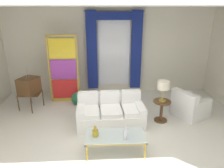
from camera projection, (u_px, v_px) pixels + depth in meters
ground_plane at (115, 137)px, 5.21m from camera, size 16.00×16.00×0.00m
wall_rear at (109, 51)px, 7.58m from camera, size 8.00×0.12×3.00m
ceiling_slab at (113, 5)px, 4.94m from camera, size 8.00×7.60×0.04m
curtained_window at (114, 45)px, 7.35m from camera, size 2.00×0.17×2.70m
couch_white_long at (110, 112)px, 5.77m from camera, size 1.80×1.00×0.86m
coffee_table at (115, 137)px, 4.57m from camera, size 1.27×0.61×0.41m
bottle_blue_decanter at (95, 132)px, 4.51m from camera, size 0.13×0.13×0.24m
bottle_crystal_tall at (125, 134)px, 4.38m from camera, size 0.08×0.08×0.32m
vintage_tv at (29, 86)px, 6.45m from camera, size 0.69×0.74×1.35m
armchair_white at (189, 107)px, 6.13m from camera, size 1.11×1.10×0.80m
stained_glass_divider at (64, 71)px, 6.87m from camera, size 0.95×0.05×2.20m
peacock_figurine at (78, 100)px, 6.78m from camera, size 0.44×0.60×0.50m
round_side_table at (161, 109)px, 5.85m from camera, size 0.48×0.48×0.59m
table_lamp_brass at (163, 86)px, 5.62m from camera, size 0.32×0.32×0.57m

